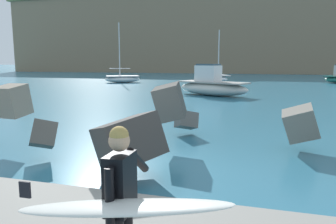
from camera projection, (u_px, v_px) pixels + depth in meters
ground_plane at (128, 170)px, 8.00m from camera, size 400.00×400.00×0.00m
breakwater_jetty at (139, 118)px, 9.49m from camera, size 30.44×6.62×2.42m
surfer_with_board at (119, 204)px, 3.15m from camera, size 2.10×1.17×1.78m
boat_near_left at (217, 78)px, 40.61m from camera, size 3.94×5.00×6.35m
boat_near_centre at (212, 86)px, 25.23m from camera, size 6.24×4.27×2.42m
boat_mid_centre at (123, 79)px, 40.41m from camera, size 4.70×3.90×7.22m
headland_bluff at (211, 35)px, 85.99m from camera, size 97.01×34.96×18.56m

